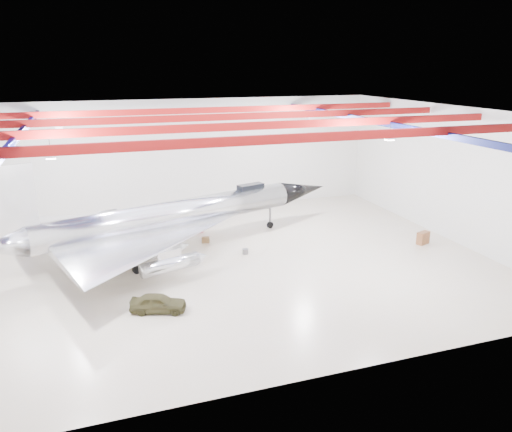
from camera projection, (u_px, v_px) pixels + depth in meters
name	position (u px, v px, depth m)	size (l,w,h in m)	color
floor	(216.00, 264.00, 36.75)	(40.00, 40.00, 0.00)	beige
wall_back	(177.00, 157.00, 48.74)	(40.00, 40.00, 0.00)	silver
wall_right	(449.00, 173.00, 41.31)	(30.00, 30.00, 0.00)	silver
ceiling	(212.00, 113.00, 33.55)	(40.00, 40.00, 0.00)	#0A0F38
ceiling_structure	(213.00, 123.00, 33.74)	(39.50, 29.50, 1.08)	maroon
jet_aircraft	(172.00, 218.00, 38.78)	(29.07, 21.21, 8.12)	silver
jeep	(158.00, 303.00, 29.59)	(1.33, 3.31, 1.13)	#3E3A1F
desk	(423.00, 238.00, 40.84)	(1.12, 0.56, 1.03)	brown
crate_ply	(129.00, 260.00, 37.09)	(0.50, 0.40, 0.35)	olive
toolbox_red	(200.00, 231.00, 43.74)	(0.42, 0.34, 0.29)	maroon
engine_drum	(245.00, 251.00, 38.73)	(0.46, 0.46, 0.41)	#59595B
parts_bin	(207.00, 225.00, 45.22)	(0.60, 0.48, 0.42)	olive
crate_small	(110.00, 237.00, 42.20)	(0.35, 0.28, 0.24)	#59595B
oil_barrel	(206.00, 240.00, 41.25)	(0.63, 0.50, 0.44)	olive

